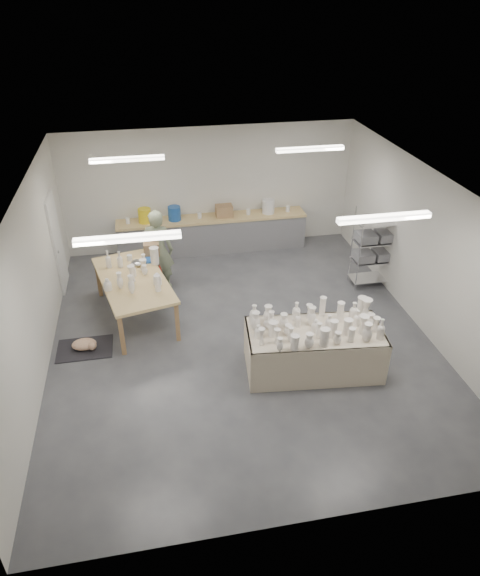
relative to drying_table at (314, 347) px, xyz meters
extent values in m
plane|color=#424449|center=(-1.05, 1.16, -0.46)|extent=(8.00, 8.00, 0.00)
cube|color=white|center=(-1.05, 1.16, 2.53)|extent=(7.00, 8.00, 0.02)
cube|color=silver|center=(-1.05, 5.16, 1.04)|extent=(7.00, 0.02, 3.00)
cube|color=silver|center=(-1.05, -2.84, 1.04)|extent=(7.00, 0.02, 3.00)
cube|color=silver|center=(-4.55, 1.16, 1.04)|extent=(0.02, 8.00, 3.00)
cube|color=silver|center=(2.45, 1.16, 1.04)|extent=(0.02, 8.00, 3.00)
cube|color=white|center=(-4.52, 3.76, 0.59)|extent=(0.05, 0.90, 2.10)
cube|color=white|center=(-2.85, -0.34, 2.48)|extent=(1.40, 0.12, 0.08)
cube|color=white|center=(0.75, -0.34, 2.48)|extent=(1.40, 0.12, 0.08)
cube|color=white|center=(-2.85, 3.16, 2.48)|extent=(1.40, 0.12, 0.08)
cube|color=white|center=(0.75, 3.16, 2.48)|extent=(1.40, 0.12, 0.08)
cube|color=tan|center=(-1.05, 4.84, 0.41)|extent=(4.60, 0.60, 0.06)
cube|color=slate|center=(-1.05, 4.84, -0.04)|extent=(4.60, 0.55, 0.84)
cylinder|color=yellow|center=(-2.65, 4.84, 0.61)|extent=(0.30, 0.30, 0.34)
cylinder|color=#1D4FA2|center=(-1.95, 4.84, 0.61)|extent=(0.30, 0.30, 0.34)
cylinder|color=white|center=(0.35, 4.84, 0.61)|extent=(0.30, 0.30, 0.34)
cube|color=#9C7B4B|center=(-0.75, 4.84, 0.58)|extent=(0.40, 0.30, 0.28)
cylinder|color=white|center=(-3.05, 4.84, 0.51)|extent=(0.10, 0.10, 0.14)
cylinder|color=white|center=(-1.35, 4.84, 0.51)|extent=(0.10, 0.10, 0.14)
cylinder|color=white|center=(-0.15, 4.84, 0.51)|extent=(0.10, 0.10, 0.14)
cylinder|color=white|center=(0.85, 4.84, 0.51)|extent=(0.10, 0.10, 0.14)
cylinder|color=silver|center=(1.73, 2.34, 0.44)|extent=(0.02, 0.02, 1.80)
cylinder|color=silver|center=(2.57, 2.34, 0.44)|extent=(0.02, 0.02, 1.80)
cylinder|color=silver|center=(1.73, 2.78, 0.44)|extent=(0.02, 0.02, 1.80)
cylinder|color=silver|center=(2.57, 2.78, 0.44)|extent=(0.02, 0.02, 1.80)
cube|color=silver|center=(2.15, 2.56, -0.31)|extent=(0.88, 0.48, 0.02)
cube|color=silver|center=(2.15, 2.56, 0.14)|extent=(0.88, 0.48, 0.02)
cube|color=silver|center=(2.15, 2.56, 0.59)|extent=(0.88, 0.48, 0.02)
cube|color=silver|center=(2.15, 2.56, 1.04)|extent=(0.88, 0.48, 0.02)
cube|color=slate|center=(1.93, 2.56, 0.26)|extent=(0.38, 0.42, 0.18)
cube|color=slate|center=(2.37, 2.56, 0.26)|extent=(0.38, 0.42, 0.18)
cube|color=slate|center=(1.93, 2.56, 0.71)|extent=(0.38, 0.42, 0.18)
cube|color=slate|center=(2.37, 2.56, 0.71)|extent=(0.38, 0.42, 0.18)
cube|color=olive|center=(0.00, 0.00, -0.11)|extent=(2.12, 1.12, 0.70)
cube|color=beige|center=(0.00, 0.00, 0.33)|extent=(2.39, 1.31, 0.03)
cube|color=beige|center=(0.00, -0.53, -0.06)|extent=(2.28, 0.26, 0.80)
cube|color=beige|center=(0.00, 0.52, -0.06)|extent=(2.28, 0.26, 0.80)
cube|color=tan|center=(-2.98, 2.22, 0.39)|extent=(1.67, 2.55, 0.06)
cube|color=olive|center=(-3.50, 1.11, -0.05)|extent=(0.08, 0.08, 0.82)
cube|color=olive|center=(-2.46, 1.11, -0.05)|extent=(0.08, 0.08, 0.82)
cube|color=olive|center=(-3.50, 3.32, -0.05)|extent=(0.08, 0.08, 0.82)
cube|color=olive|center=(-2.46, 3.32, -0.05)|extent=(0.08, 0.08, 0.82)
ellipsoid|color=silver|center=(-2.88, 2.76, 0.47)|extent=(0.26, 0.26, 0.12)
cylinder|color=#1D4FA2|center=(-2.65, 2.90, 0.44)|extent=(0.26, 0.26, 0.03)
cylinder|color=white|center=(-3.03, 2.99, 0.48)|extent=(0.11, 0.11, 0.12)
cube|color=#9C7B4B|center=(-2.57, 3.16, 0.56)|extent=(0.32, 0.26, 0.28)
cube|color=black|center=(-3.95, 1.30, -0.45)|extent=(1.00, 0.70, 0.02)
ellipsoid|color=white|center=(-3.95, 1.30, -0.35)|extent=(0.53, 0.46, 0.19)
sphere|color=white|center=(-3.80, 1.20, -0.33)|extent=(0.16, 0.16, 0.16)
imported|color=gray|center=(-2.43, 3.31, 0.45)|extent=(0.75, 0.58, 1.82)
cylinder|color=#AA2118|center=(-2.43, 3.58, -0.18)|extent=(0.40, 0.40, 0.04)
cylinder|color=silver|center=(-2.31, 3.54, -0.32)|extent=(0.02, 0.02, 0.27)
cylinder|color=silver|center=(-2.46, 3.70, -0.32)|extent=(0.02, 0.02, 0.27)
cylinder|color=silver|center=(-2.53, 3.49, -0.32)|extent=(0.02, 0.02, 0.27)
camera|label=1|loc=(-2.55, -6.62, 5.41)|focal=32.00mm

